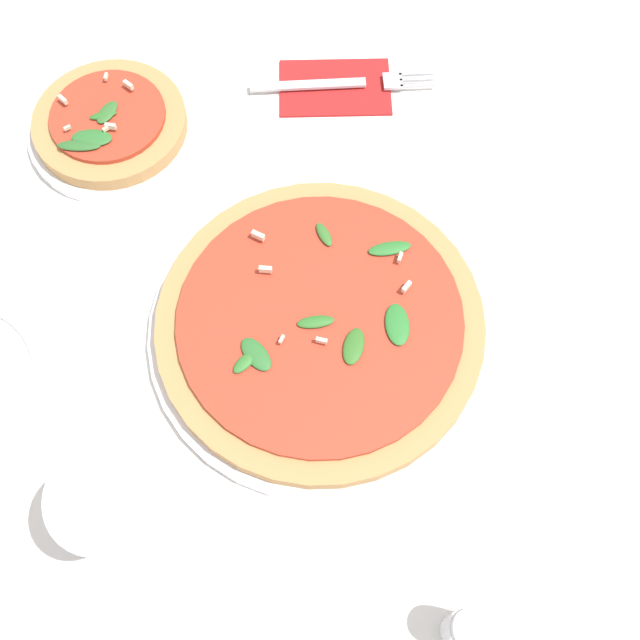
% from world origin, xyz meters
% --- Properties ---
extents(ground_plane, '(6.00, 6.00, 0.00)m').
position_xyz_m(ground_plane, '(0.00, 0.00, 0.00)').
color(ground_plane, silver).
extents(pizza_arugula_main, '(0.35, 0.35, 0.05)m').
position_xyz_m(pizza_arugula_main, '(-0.04, -0.03, 0.02)').
color(pizza_arugula_main, white).
rests_on(pizza_arugula_main, ground_plane).
extents(pizza_personal_side, '(0.19, 0.19, 0.05)m').
position_xyz_m(pizza_personal_side, '(-0.34, 0.15, 0.02)').
color(pizza_personal_side, white).
rests_on(pizza_personal_side, ground_plane).
extents(wine_glass, '(0.09, 0.09, 0.16)m').
position_xyz_m(wine_glass, '(-0.14, -0.27, 0.12)').
color(wine_glass, white).
rests_on(wine_glass, ground_plane).
extents(napkin, '(0.15, 0.12, 0.01)m').
position_xyz_m(napkin, '(-0.11, 0.28, 0.00)').
color(napkin, '#B21E1E').
rests_on(napkin, ground_plane).
extents(fork, '(0.22, 0.09, 0.00)m').
position_xyz_m(fork, '(-0.10, 0.28, 0.01)').
color(fork, silver).
rests_on(fork, ground_plane).
extents(shaker_pepper, '(0.03, 0.03, 0.07)m').
position_xyz_m(shaker_pepper, '(0.15, -0.28, 0.03)').
color(shaker_pepper, silver).
rests_on(shaker_pepper, ground_plane).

